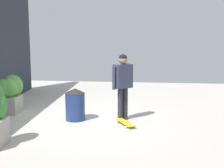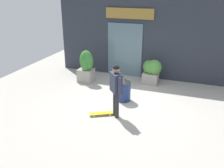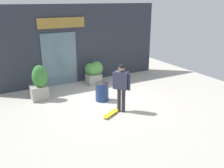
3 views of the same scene
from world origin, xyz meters
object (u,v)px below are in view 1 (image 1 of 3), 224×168
Objects in this scene: skateboarder at (123,80)px; planter_box_right at (9,91)px; skateboard at (125,122)px; trash_bin at (75,104)px.

skateboarder is 1.62× the size of planter_box_right.
skateboarder reaches higher than planter_box_right.
skateboarder reaches higher than skateboard.
skateboard is 0.94× the size of trash_bin.
skateboard is at bearing -28.17° from skateboarder.
skateboard is 0.75× the size of planter_box_right.
skateboard is 1.39m from trash_bin.
trash_bin is at bearing -123.78° from skateboarder.
planter_box_right is at bearing 73.78° from trash_bin.
trash_bin is (-0.13, 1.22, -0.63)m from skateboarder.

